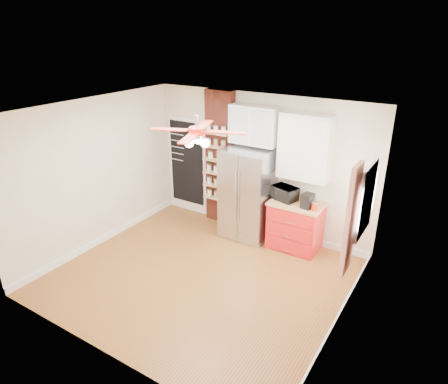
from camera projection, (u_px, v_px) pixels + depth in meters
The scene contains 21 objects.
floor at pixel (201, 276), 6.55m from camera, with size 4.50×4.50×0.00m, color #925C25.
ceiling at pixel (197, 112), 5.51m from camera, with size 4.50×4.50×0.00m, color white.
wall_back at pixel (260, 165), 7.59m from camera, with size 4.50×0.02×2.70m, color beige.
wall_front at pixel (96, 262), 4.46m from camera, with size 4.50×0.02×2.70m, color beige.
wall_left at pixel (96, 174), 7.13m from camera, with size 0.02×4.00×2.70m, color beige.
wall_right at pixel (348, 240), 4.93m from camera, with size 0.02×4.00×2.70m, color beige.
chalkboard at pixel (188, 163), 8.49m from camera, with size 0.95×0.05×1.95m.
brick_pillar at pixel (220, 159), 7.95m from camera, with size 0.60×0.16×2.70m, color maroon.
fridge at pixel (248, 194), 7.51m from camera, with size 0.90×0.70×1.75m, color #B1B2B6.
upper_glass_cabinet at pixel (254, 125), 7.17m from camera, with size 0.90×0.35×0.70m, color white.
red_cabinet at pixel (295, 225), 7.24m from camera, with size 0.94×0.64×0.90m.
upper_shelf_unit at pixel (305, 147), 6.82m from camera, with size 0.90×0.30×1.15m, color white.
window at pixel (366, 200), 5.56m from camera, with size 0.04×0.75×1.05m, color white.
curtain at pixel (351, 221), 5.20m from camera, with size 0.06×0.40×1.55m, color red.
ceiling_fan at pixel (197, 131), 5.62m from camera, with size 1.40×1.40×0.44m.
toaster_oven at pixel (284, 193), 7.15m from camera, with size 0.45×0.30×0.25m, color black.
coffee_maker at pixel (308, 201), 6.83m from camera, with size 0.17×0.22×0.26m, color black.
canister_left at pixel (314, 207), 6.75m from camera, with size 0.10×0.10×0.13m, color #B6250A.
canister_right at pixel (315, 204), 6.86m from camera, with size 0.10×0.10×0.14m, color #A12808.
pantry_jar_oats at pixel (211, 155), 7.89m from camera, with size 0.09×0.09×0.13m, color beige.
pantry_jar_beans at pixel (221, 157), 7.79m from camera, with size 0.09×0.09×0.12m, color #9C744F.
Camera 1 is at (3.24, -4.47, 3.79)m, focal length 32.00 mm.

